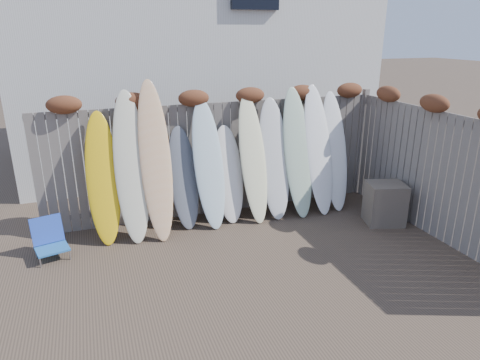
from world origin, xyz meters
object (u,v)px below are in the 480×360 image
object	(u,v)px
wooden_crate	(385,203)
surfboard_0	(103,178)
beach_chair	(50,239)
lattice_panel	(400,162)

from	to	relation	value
wooden_crate	surfboard_0	distance (m)	4.68
beach_chair	surfboard_0	distance (m)	1.16
surfboard_0	beach_chair	bearing A→B (deg)	-153.69
lattice_panel	wooden_crate	bearing A→B (deg)	-145.68
beach_chair	wooden_crate	xyz separation A→B (m)	(5.36, -0.68, 0.09)
beach_chair	wooden_crate	distance (m)	5.40
beach_chair	surfboard_0	bearing A→B (deg)	22.36
wooden_crate	lattice_panel	world-z (taller)	lattice_panel
wooden_crate	surfboard_0	bearing A→B (deg)	167.21
wooden_crate	surfboard_0	size ratio (longest dim) A/B	0.34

